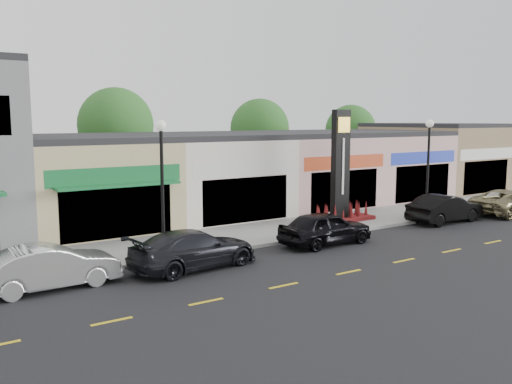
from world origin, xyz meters
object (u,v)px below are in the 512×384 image
at_px(lamp_west_near, 162,174).
at_px(car_gold_suv, 508,202).
at_px(car_black_conv, 445,209).
at_px(car_black_sedan, 325,228).
at_px(car_dark_sedan, 194,249).
at_px(car_white_van, 51,267).
at_px(lamp_east_near, 428,158).
at_px(pylon_sign, 340,182).

bearing_deg(lamp_west_near, car_gold_suv, -4.05).
bearing_deg(car_black_conv, car_black_sedan, 92.73).
bearing_deg(car_dark_sedan, lamp_west_near, 6.16).
bearing_deg(car_white_van, lamp_east_near, -87.83).
bearing_deg(pylon_sign, car_black_conv, -28.97).
height_order(lamp_west_near, car_gold_suv, lamp_west_near).
bearing_deg(pylon_sign, car_white_van, -168.70).
height_order(lamp_west_near, lamp_east_near, same).
distance_m(car_dark_sedan, car_gold_suv, 21.05).
bearing_deg(car_black_sedan, car_gold_suv, -90.63).
bearing_deg(car_gold_suv, car_black_conv, 82.69).
relative_size(car_dark_sedan, car_black_sedan, 1.13).
distance_m(car_white_van, car_dark_sedan, 5.16).
distance_m(lamp_east_near, car_white_van, 20.94).
distance_m(car_white_van, car_black_conv, 20.86).
height_order(car_dark_sedan, car_black_sedan, car_black_sedan).
bearing_deg(car_black_sedan, lamp_west_near, 76.40).
distance_m(lamp_west_near, car_white_van, 5.63).
relative_size(lamp_west_near, car_black_conv, 1.16).
relative_size(car_black_sedan, car_gold_suv, 0.85).
height_order(lamp_west_near, car_black_sedan, lamp_west_near).
height_order(car_white_van, car_gold_suv, car_white_van).
bearing_deg(car_gold_suv, car_black_sedan, 86.98).
height_order(lamp_east_near, car_gold_suv, lamp_east_near).
bearing_deg(car_white_van, car_dark_sedan, -96.36).
bearing_deg(car_gold_suv, lamp_east_near, 71.10).
xyz_separation_m(lamp_east_near, car_black_sedan, (-8.82, -1.61, -2.70)).
bearing_deg(pylon_sign, lamp_east_near, -18.75).
bearing_deg(car_dark_sedan, pylon_sign, -78.31).
height_order(lamp_west_near, car_black_conv, lamp_west_near).
bearing_deg(pylon_sign, lamp_west_near, -171.23).
distance_m(lamp_west_near, car_dark_sedan, 3.33).
relative_size(lamp_west_near, car_dark_sedan, 1.06).
xyz_separation_m(pylon_sign, car_black_conv, (5.15, -2.85, -1.50)).
relative_size(lamp_west_near, pylon_sign, 0.91).
relative_size(lamp_west_near, car_black_sedan, 1.21).
xyz_separation_m(lamp_east_near, car_white_van, (-20.71, -1.44, -2.73)).
height_order(pylon_sign, car_dark_sedan, pylon_sign).
bearing_deg(lamp_west_near, car_dark_sedan, -76.98).
height_order(lamp_east_near, car_dark_sedan, lamp_east_near).
bearing_deg(car_black_conv, car_gold_suv, -94.12).
distance_m(pylon_sign, car_dark_sedan, 11.26).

